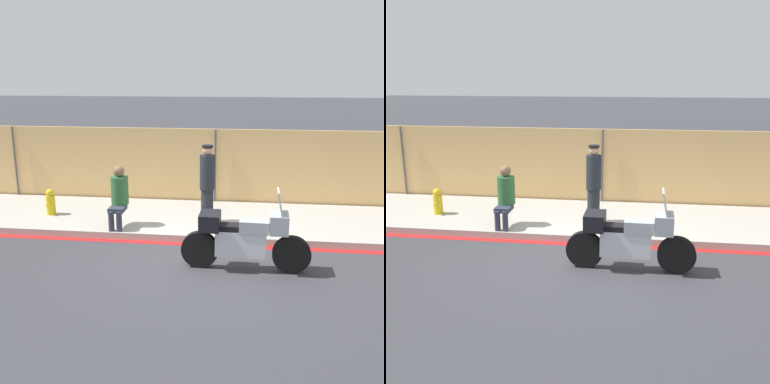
# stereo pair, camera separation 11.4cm
# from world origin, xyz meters

# --- Properties ---
(ground_plane) EXTENTS (120.00, 120.00, 0.00)m
(ground_plane) POSITION_xyz_m (0.00, 0.00, 0.00)
(ground_plane) COLOR #38383D
(sidewalk) EXTENTS (40.79, 2.70, 0.15)m
(sidewalk) POSITION_xyz_m (0.00, 2.23, 0.08)
(sidewalk) COLOR #ADA89E
(sidewalk) RESTS_ON ground_plane
(curb_paint_stripe) EXTENTS (40.79, 0.18, 0.01)m
(curb_paint_stripe) POSITION_xyz_m (0.00, 0.79, 0.00)
(curb_paint_stripe) COLOR red
(curb_paint_stripe) RESTS_ON ground_plane
(storefront_fence) EXTENTS (38.75, 0.17, 2.05)m
(storefront_fence) POSITION_xyz_m (-0.00, 3.66, 1.03)
(storefront_fence) COLOR #E5B26B
(storefront_fence) RESTS_ON ground_plane
(motorcycle) EXTENTS (2.32, 0.53, 1.50)m
(motorcycle) POSITION_xyz_m (0.80, -0.31, 0.61)
(motorcycle) COLOR black
(motorcycle) RESTS_ON ground_plane
(officer_standing) EXTENTS (0.34, 0.34, 1.76)m
(officer_standing) POSITION_xyz_m (-0.05, 1.86, 1.06)
(officer_standing) COLOR #1E2328
(officer_standing) RESTS_ON sidewalk
(person_seated_on_curb) EXTENTS (0.39, 0.69, 1.34)m
(person_seated_on_curb) POSITION_xyz_m (-1.95, 1.35, 0.89)
(person_seated_on_curb) COLOR #2D3342
(person_seated_on_curb) RESTS_ON sidewalk
(fire_hydrant) EXTENTS (0.22, 0.27, 0.62)m
(fire_hydrant) POSITION_xyz_m (-3.82, 1.96, 0.46)
(fire_hydrant) COLOR gold
(fire_hydrant) RESTS_ON sidewalk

